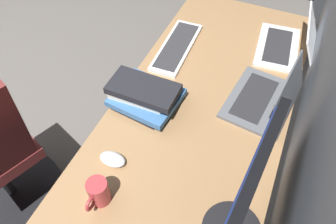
# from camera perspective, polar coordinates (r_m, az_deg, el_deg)

# --- Properties ---
(desk) EXTENTS (2.23, 0.73, 0.73)m
(desk) POSITION_cam_1_polar(r_m,az_deg,el_deg) (1.35, 1.97, -8.27)
(desk) COLOR #936D47
(desk) RESTS_ON ground
(monitor_primary) EXTENTS (0.54, 0.20, 0.40)m
(monitor_primary) POSITION_cam_1_polar(r_m,az_deg,el_deg) (0.97, 12.82, -14.83)
(monitor_primary) COLOR black
(monitor_primary) RESTS_ON desk
(laptop_leftmost) EXTENTS (0.37, 0.31, 0.19)m
(laptop_leftmost) POSITION_cam_1_polar(r_m,az_deg,el_deg) (1.78, 20.47, 11.10)
(laptop_leftmost) COLOR white
(laptop_leftmost) RESTS_ON desk
(laptop_left) EXTENTS (0.38, 0.30, 0.20)m
(laptop_left) POSITION_cam_1_polar(r_m,az_deg,el_deg) (1.47, 16.86, 2.55)
(laptop_left) COLOR #595B60
(laptop_left) RESTS_ON desk
(keyboard_main) EXTENTS (0.42, 0.16, 0.02)m
(keyboard_main) POSITION_cam_1_polar(r_m,az_deg,el_deg) (1.70, 1.52, 11.21)
(keyboard_main) COLOR silver
(keyboard_main) RESTS_ON desk
(mouse_main) EXTENTS (0.06, 0.10, 0.03)m
(mouse_main) POSITION_cam_1_polar(r_m,az_deg,el_deg) (1.27, -9.58, -8.05)
(mouse_main) COLOR silver
(mouse_main) RESTS_ON desk
(book_stack_near) EXTENTS (0.26, 0.30, 0.11)m
(book_stack_near) POSITION_cam_1_polar(r_m,az_deg,el_deg) (1.41, -4.17, 2.95)
(book_stack_near) COLOR black
(book_stack_near) RESTS_ON desk
(coffee_mug) EXTENTS (0.11, 0.07, 0.11)m
(coffee_mug) POSITION_cam_1_polar(r_m,az_deg,el_deg) (1.17, -11.98, -13.44)
(coffee_mug) COLOR #A53338
(coffee_mug) RESTS_ON desk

